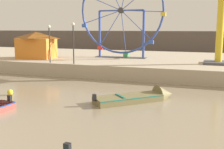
{
  "coord_description": "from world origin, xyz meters",
  "views": [
    {
      "loc": [
        11.35,
        -7.11,
        4.96
      ],
      "look_at": [
        4.72,
        11.55,
        1.7
      ],
      "focal_mm": 45.45,
      "sensor_mm": 36.0,
      "label": 1
    }
  ],
  "objects_px": {
    "motorboat_olive_wood": "(144,97)",
    "carnival_booth_orange_canopy": "(36,45)",
    "ferris_wheel_blue_frame": "(121,12)",
    "promenade_lamp_far": "(73,37)",
    "mooring_buoy_orange": "(10,92)",
    "promenade_lamp_near": "(49,38)"
  },
  "relations": [
    {
      "from": "ferris_wheel_blue_frame",
      "to": "mooring_buoy_orange",
      "type": "bearing_deg",
      "value": -102.07
    },
    {
      "from": "motorboat_olive_wood",
      "to": "promenade_lamp_near",
      "type": "relative_size",
      "value": 1.37
    },
    {
      "from": "promenade_lamp_near",
      "to": "mooring_buoy_orange",
      "type": "bearing_deg",
      "value": -77.34
    },
    {
      "from": "ferris_wheel_blue_frame",
      "to": "promenade_lamp_near",
      "type": "bearing_deg",
      "value": -126.61
    },
    {
      "from": "carnival_booth_orange_canopy",
      "to": "ferris_wheel_blue_frame",
      "type": "bearing_deg",
      "value": 18.74
    },
    {
      "from": "motorboat_olive_wood",
      "to": "ferris_wheel_blue_frame",
      "type": "height_order",
      "value": "ferris_wheel_blue_frame"
    },
    {
      "from": "promenade_lamp_near",
      "to": "ferris_wheel_blue_frame",
      "type": "bearing_deg",
      "value": 53.39
    },
    {
      "from": "motorboat_olive_wood",
      "to": "mooring_buoy_orange",
      "type": "bearing_deg",
      "value": 147.19
    },
    {
      "from": "ferris_wheel_blue_frame",
      "to": "carnival_booth_orange_canopy",
      "type": "bearing_deg",
      "value": -156.05
    },
    {
      "from": "carnival_booth_orange_canopy",
      "to": "promenade_lamp_near",
      "type": "height_order",
      "value": "promenade_lamp_near"
    },
    {
      "from": "promenade_lamp_near",
      "to": "mooring_buoy_orange",
      "type": "relative_size",
      "value": 8.88
    },
    {
      "from": "promenade_lamp_near",
      "to": "mooring_buoy_orange",
      "type": "xyz_separation_m",
      "value": [
        2.0,
        -8.89,
        -3.7
      ]
    },
    {
      "from": "promenade_lamp_far",
      "to": "mooring_buoy_orange",
      "type": "xyz_separation_m",
      "value": [
        -0.87,
        -8.73,
        -3.83
      ]
    },
    {
      "from": "motorboat_olive_wood",
      "to": "carnival_booth_orange_canopy",
      "type": "distance_m",
      "value": 18.88
    },
    {
      "from": "motorboat_olive_wood",
      "to": "carnival_booth_orange_canopy",
      "type": "height_order",
      "value": "carnival_booth_orange_canopy"
    },
    {
      "from": "motorboat_olive_wood",
      "to": "mooring_buoy_orange",
      "type": "xyz_separation_m",
      "value": [
        -9.77,
        -1.86,
        -0.03
      ]
    },
    {
      "from": "mooring_buoy_orange",
      "to": "motorboat_olive_wood",
      "type": "bearing_deg",
      "value": 10.81
    },
    {
      "from": "motorboat_olive_wood",
      "to": "promenade_lamp_near",
      "type": "bearing_deg",
      "value": 105.53
    },
    {
      "from": "motorboat_olive_wood",
      "to": "carnival_booth_orange_canopy",
      "type": "xyz_separation_m",
      "value": [
        -15.6,
        10.26,
        2.76
      ]
    },
    {
      "from": "carnival_booth_orange_canopy",
      "to": "promenade_lamp_far",
      "type": "xyz_separation_m",
      "value": [
        6.71,
        -3.39,
        1.05
      ]
    },
    {
      "from": "mooring_buoy_orange",
      "to": "promenade_lamp_far",
      "type": "bearing_deg",
      "value": 84.3
    },
    {
      "from": "carnival_booth_orange_canopy",
      "to": "promenade_lamp_far",
      "type": "bearing_deg",
      "value": -32.05
    }
  ]
}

